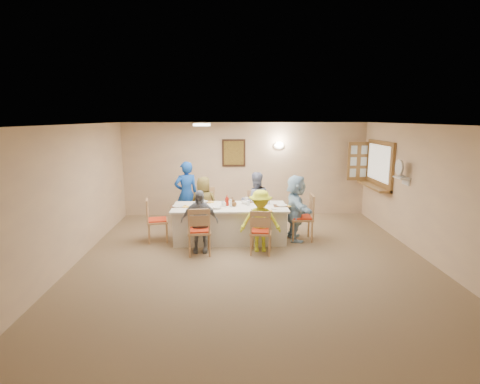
{
  "coord_description": "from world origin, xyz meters",
  "views": [
    {
      "loc": [
        -0.45,
        -6.46,
        2.61
      ],
      "look_at": [
        -0.2,
        1.4,
        1.05
      ],
      "focal_mm": 28.0,
      "sensor_mm": 36.0,
      "label": 1
    }
  ],
  "objects_px": {
    "diner_front_right": "(260,221)",
    "caregiver": "(186,194)",
    "chair_back_right": "(255,211)",
    "chair_front_left": "(199,230)",
    "diner_back_left": "(204,204)",
    "diner_front_left": "(199,221)",
    "serving_hatch": "(380,165)",
    "diner_back_right": "(255,202)",
    "dining_table": "(230,223)",
    "diner_right_end": "(296,208)",
    "chair_back_left": "(204,209)",
    "chair_left_end": "(157,220)",
    "desk_fan": "(401,170)",
    "condiment_ketchup": "(227,200)",
    "chair_right_end": "(301,217)",
    "chair_front_right": "(261,231)"
  },
  "relations": [
    {
      "from": "diner_front_right",
      "to": "caregiver",
      "type": "relative_size",
      "value": 0.78
    },
    {
      "from": "chair_back_right",
      "to": "diner_back_left",
      "type": "xyz_separation_m",
      "value": [
        -1.2,
        -0.12,
        0.19
      ]
    },
    {
      "from": "diner_back_right",
      "to": "chair_left_end",
      "type": "bearing_deg",
      "value": 8.28
    },
    {
      "from": "desk_fan",
      "to": "condiment_ketchup",
      "type": "bearing_deg",
      "value": 175.05
    },
    {
      "from": "chair_front_right",
      "to": "chair_right_end",
      "type": "bearing_deg",
      "value": -130.54
    },
    {
      "from": "dining_table",
      "to": "diner_front_left",
      "type": "height_order",
      "value": "diner_front_left"
    },
    {
      "from": "diner_front_left",
      "to": "condiment_ketchup",
      "type": "xyz_separation_m",
      "value": [
        0.54,
        0.73,
        0.26
      ]
    },
    {
      "from": "caregiver",
      "to": "condiment_ketchup",
      "type": "xyz_separation_m",
      "value": [
        0.99,
        -1.1,
        0.08
      ]
    },
    {
      "from": "dining_table",
      "to": "chair_back_right",
      "type": "xyz_separation_m",
      "value": [
        0.6,
        0.8,
        0.08
      ]
    },
    {
      "from": "chair_back_right",
      "to": "caregiver",
      "type": "height_order",
      "value": "caregiver"
    },
    {
      "from": "serving_hatch",
      "to": "chair_back_right",
      "type": "bearing_deg",
      "value": -174.58
    },
    {
      "from": "chair_back_left",
      "to": "diner_back_right",
      "type": "distance_m",
      "value": 1.22
    },
    {
      "from": "chair_front_left",
      "to": "chair_left_end",
      "type": "distance_m",
      "value": 1.24
    },
    {
      "from": "diner_front_left",
      "to": "serving_hatch",
      "type": "bearing_deg",
      "value": 22.76
    },
    {
      "from": "chair_left_end",
      "to": "diner_front_right",
      "type": "distance_m",
      "value": 2.26
    },
    {
      "from": "chair_back_left",
      "to": "diner_front_right",
      "type": "relative_size",
      "value": 0.81
    },
    {
      "from": "diner_front_left",
      "to": "condiment_ketchup",
      "type": "relative_size",
      "value": 5.25
    },
    {
      "from": "diner_back_right",
      "to": "diner_front_left",
      "type": "height_order",
      "value": "diner_back_right"
    },
    {
      "from": "chair_right_end",
      "to": "caregiver",
      "type": "xyz_separation_m",
      "value": [
        -2.6,
        1.15,
        0.29
      ]
    },
    {
      "from": "chair_right_end",
      "to": "diner_back_left",
      "type": "relative_size",
      "value": 0.78
    },
    {
      "from": "diner_back_left",
      "to": "caregiver",
      "type": "bearing_deg",
      "value": -39.97
    },
    {
      "from": "dining_table",
      "to": "caregiver",
      "type": "bearing_deg",
      "value": 132.4
    },
    {
      "from": "chair_back_left",
      "to": "diner_right_end",
      "type": "relative_size",
      "value": 0.71
    },
    {
      "from": "chair_front_right",
      "to": "diner_front_left",
      "type": "relative_size",
      "value": 0.72
    },
    {
      "from": "serving_hatch",
      "to": "diner_back_right",
      "type": "xyz_separation_m",
      "value": [
        -3.03,
        -0.41,
        -0.8
      ]
    },
    {
      "from": "serving_hatch",
      "to": "chair_right_end",
      "type": "bearing_deg",
      "value": -152.41
    },
    {
      "from": "serving_hatch",
      "to": "chair_back_right",
      "type": "distance_m",
      "value": 3.22
    },
    {
      "from": "desk_fan",
      "to": "dining_table",
      "type": "relative_size",
      "value": 0.12
    },
    {
      "from": "desk_fan",
      "to": "diner_front_left",
      "type": "bearing_deg",
      "value": -174.21
    },
    {
      "from": "chair_left_end",
      "to": "diner_front_right",
      "type": "height_order",
      "value": "diner_front_right"
    },
    {
      "from": "chair_back_left",
      "to": "caregiver",
      "type": "bearing_deg",
      "value": 150.33
    },
    {
      "from": "chair_front_left",
      "to": "diner_back_right",
      "type": "distance_m",
      "value": 1.92
    },
    {
      "from": "chair_back_right",
      "to": "chair_back_left",
      "type": "bearing_deg",
      "value": -173.73
    },
    {
      "from": "chair_left_end",
      "to": "diner_front_left",
      "type": "distance_m",
      "value": 1.18
    },
    {
      "from": "chair_front_left",
      "to": "diner_front_left",
      "type": "relative_size",
      "value": 0.77
    },
    {
      "from": "chair_back_right",
      "to": "diner_front_right",
      "type": "relative_size",
      "value": 0.74
    },
    {
      "from": "chair_right_end",
      "to": "condiment_ketchup",
      "type": "height_order",
      "value": "chair_right_end"
    },
    {
      "from": "chair_front_left",
      "to": "serving_hatch",
      "type": "bearing_deg",
      "value": -161.47
    },
    {
      "from": "chair_back_left",
      "to": "diner_front_right",
      "type": "xyz_separation_m",
      "value": [
        1.2,
        -1.48,
        0.12
      ]
    },
    {
      "from": "desk_fan",
      "to": "chair_front_left",
      "type": "relative_size",
      "value": 0.31
    },
    {
      "from": "diner_back_right",
      "to": "diner_right_end",
      "type": "height_order",
      "value": "diner_right_end"
    },
    {
      "from": "chair_left_end",
      "to": "diner_back_left",
      "type": "bearing_deg",
      "value": -65.33
    },
    {
      "from": "serving_hatch",
      "to": "condiment_ketchup",
      "type": "height_order",
      "value": "serving_hatch"
    },
    {
      "from": "desk_fan",
      "to": "diner_back_left",
      "type": "bearing_deg",
      "value": 167.12
    },
    {
      "from": "serving_hatch",
      "to": "chair_front_right",
      "type": "height_order",
      "value": "serving_hatch"
    },
    {
      "from": "diner_back_right",
      "to": "condiment_ketchup",
      "type": "relative_size",
      "value": 5.88
    },
    {
      "from": "chair_front_left",
      "to": "diner_back_left",
      "type": "height_order",
      "value": "diner_back_left"
    },
    {
      "from": "condiment_ketchup",
      "to": "diner_back_left",
      "type": "bearing_deg",
      "value": 130.5
    },
    {
      "from": "diner_front_right",
      "to": "condiment_ketchup",
      "type": "bearing_deg",
      "value": 134.42
    },
    {
      "from": "diner_front_left",
      "to": "diner_back_left",
      "type": "bearing_deg",
      "value": 90.09
    }
  ]
}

